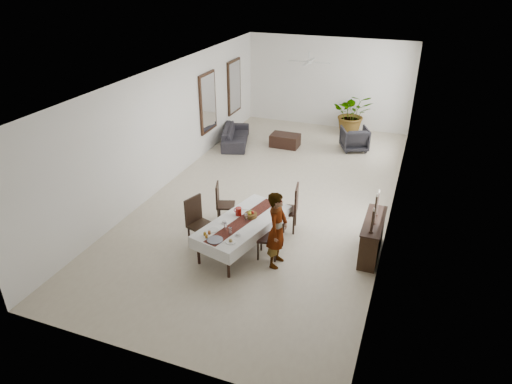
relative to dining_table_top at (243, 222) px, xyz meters
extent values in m
cube|color=beige|center=(-0.17, 2.63, -0.64)|extent=(6.00, 12.00, 0.00)
cube|color=white|center=(-0.17, 2.63, 2.56)|extent=(6.00, 12.00, 0.02)
cube|color=white|center=(-0.17, 8.63, 0.96)|extent=(6.00, 0.02, 3.20)
cube|color=white|center=(-0.17, -3.37, 0.96)|extent=(6.00, 0.02, 3.20)
cube|color=white|center=(-3.17, 2.63, 0.96)|extent=(0.02, 12.00, 3.20)
cube|color=white|center=(2.83, 2.63, 0.96)|extent=(0.02, 12.00, 3.20)
cube|color=black|center=(0.00, 0.00, 0.00)|extent=(1.39, 2.27, 0.04)
cylinder|color=black|center=(-0.63, -0.87, -0.33)|extent=(0.08, 0.08, 0.62)
cylinder|color=black|center=(0.12, -1.07, -0.33)|extent=(0.08, 0.08, 0.62)
cylinder|color=black|center=(-0.12, 1.07, -0.33)|extent=(0.08, 0.08, 0.62)
cylinder|color=black|center=(0.63, 0.87, -0.33)|extent=(0.08, 0.08, 0.62)
cube|color=white|center=(0.00, 0.00, 0.03)|extent=(1.58, 2.47, 0.01)
cube|color=white|center=(-0.50, 0.13, -0.10)|extent=(0.59, 2.20, 0.26)
cube|color=white|center=(0.50, -0.13, -0.10)|extent=(0.59, 2.20, 0.26)
cube|color=white|center=(-0.29, -1.10, -0.10)|extent=(1.01, 0.27, 0.26)
cube|color=white|center=(0.29, 1.10, -0.10)|extent=(1.01, 0.27, 0.26)
cube|color=maroon|center=(0.00, 0.00, 0.03)|extent=(0.86, 2.21, 0.00)
cylinder|color=maroon|center=(-0.18, 0.18, 0.12)|extent=(0.16, 0.16, 0.18)
torus|color=maroon|center=(-0.25, 0.20, 0.12)|extent=(0.11, 0.04, 0.11)
cylinder|color=silver|center=(-0.04, -0.58, 0.11)|extent=(0.06, 0.06, 0.15)
cylinder|color=white|center=(-0.21, -0.45, 0.11)|extent=(0.06, 0.06, 0.15)
cylinder|color=white|center=(0.05, 0.03, 0.11)|extent=(0.06, 0.06, 0.15)
cylinder|color=silver|center=(0.12, -0.58, 0.06)|extent=(0.08, 0.08, 0.05)
cylinder|color=silver|center=(0.12, -0.58, 0.04)|extent=(0.13, 0.13, 0.01)
cylinder|color=silver|center=(-0.33, -0.23, 0.06)|extent=(0.08, 0.08, 0.05)
cylinder|color=white|center=(-0.33, -0.23, 0.04)|extent=(0.13, 0.13, 0.01)
cylinder|color=white|center=(0.08, -0.84, 0.04)|extent=(0.21, 0.21, 0.01)
sphere|color=tan|center=(0.08, -0.84, 0.06)|extent=(0.08, 0.08, 0.08)
cylinder|color=silver|center=(-0.42, -0.57, 0.04)|extent=(0.21, 0.21, 0.01)
cylinder|color=white|center=(-0.15, 0.54, 0.04)|extent=(0.21, 0.21, 0.01)
cylinder|color=#45464B|center=(-0.24, -0.90, 0.04)|extent=(0.32, 0.32, 0.02)
cylinder|color=#8E5C14|center=(-0.43, -0.87, 0.06)|extent=(0.06, 0.06, 0.07)
cylinder|color=#8E6214|center=(-0.50, -0.80, 0.06)|extent=(0.06, 0.06, 0.07)
cylinder|color=brown|center=(-0.44, -0.72, 0.06)|extent=(0.06, 0.06, 0.07)
cylinder|color=brown|center=(0.10, 0.20, 0.08)|extent=(0.26, 0.26, 0.09)
sphere|color=#9D1A0F|center=(0.13, 0.21, 0.14)|extent=(0.08, 0.08, 0.08)
sphere|color=#4E8227|center=(0.07, 0.24, 0.14)|extent=(0.07, 0.07, 0.07)
sphere|color=yellow|center=(0.09, 0.16, 0.14)|extent=(0.07, 0.07, 0.07)
cube|color=black|center=(0.61, -0.12, -0.18)|extent=(0.50, 0.50, 0.05)
cylinder|color=black|center=(0.81, -0.27, -0.42)|extent=(0.05, 0.05, 0.43)
cylinder|color=black|center=(0.75, 0.08, -0.42)|extent=(0.05, 0.05, 0.43)
cylinder|color=black|center=(0.46, -0.32, -0.42)|extent=(0.05, 0.05, 0.43)
cylinder|color=black|center=(0.40, 0.03, -0.42)|extent=(0.05, 0.05, 0.43)
cube|color=black|center=(0.80, -0.09, 0.11)|extent=(0.11, 0.44, 0.55)
cube|color=black|center=(0.64, 1.05, -0.14)|extent=(0.55, 0.55, 0.05)
cylinder|color=black|center=(0.87, 0.89, -0.40)|extent=(0.06, 0.06, 0.47)
cylinder|color=black|center=(0.80, 1.27, -0.40)|extent=(0.06, 0.06, 0.47)
cylinder|color=black|center=(0.48, 0.82, -0.40)|extent=(0.06, 0.06, 0.47)
cylinder|color=black|center=(0.42, 1.20, -0.40)|extent=(0.06, 0.06, 0.47)
cube|color=black|center=(0.85, 1.08, 0.18)|extent=(0.12, 0.48, 0.61)
cube|color=black|center=(-0.88, -0.24, -0.15)|extent=(0.60, 0.60, 0.05)
cylinder|color=black|center=(-1.00, 0.01, -0.41)|extent=(0.06, 0.06, 0.47)
cylinder|color=black|center=(-1.12, -0.36, -0.41)|extent=(0.06, 0.06, 0.47)
cylinder|color=black|center=(-0.64, -0.11, -0.41)|extent=(0.06, 0.06, 0.47)
cylinder|color=black|center=(-0.76, -0.48, -0.41)|extent=(0.06, 0.06, 0.47)
cube|color=black|center=(-1.08, -0.17, 0.17)|extent=(0.19, 0.46, 0.60)
cube|color=black|center=(-0.80, 0.88, -0.21)|extent=(0.53, 0.53, 0.05)
cylinder|color=black|center=(-1.01, 0.99, -0.43)|extent=(0.05, 0.05, 0.41)
cylinder|color=black|center=(-0.90, 0.67, -0.43)|extent=(0.05, 0.05, 0.41)
cylinder|color=black|center=(-0.69, 1.10, -0.43)|extent=(0.05, 0.05, 0.41)
cylinder|color=black|center=(-0.58, 0.78, -0.43)|extent=(0.05, 0.05, 0.41)
cube|color=black|center=(-0.98, 0.82, 0.08)|extent=(0.17, 0.40, 0.53)
imported|color=gray|center=(0.86, -0.32, 0.18)|extent=(0.41, 0.61, 1.63)
cube|color=black|center=(2.61, 0.70, -0.24)|extent=(0.36, 1.34, 0.81)
cube|color=black|center=(2.61, 0.70, 0.18)|extent=(0.39, 1.40, 0.03)
cylinder|color=black|center=(2.61, 0.21, 0.21)|extent=(0.09, 0.09, 0.03)
cylinder|color=black|center=(2.61, 0.21, 0.45)|extent=(0.04, 0.04, 0.45)
cylinder|color=silver|center=(2.61, 0.21, 0.71)|extent=(0.03, 0.03, 0.07)
cylinder|color=black|center=(2.61, 0.57, 0.21)|extent=(0.09, 0.09, 0.03)
cylinder|color=black|center=(2.61, 0.57, 0.51)|extent=(0.04, 0.04, 0.58)
cylinder|color=silver|center=(2.61, 0.57, 0.84)|extent=(0.03, 0.03, 0.07)
cylinder|color=black|center=(2.61, 0.93, 0.21)|extent=(0.09, 0.09, 0.03)
cylinder|color=black|center=(2.61, 0.93, 0.47)|extent=(0.04, 0.04, 0.49)
cylinder|color=white|center=(2.61, 0.93, 0.75)|extent=(0.03, 0.03, 0.07)
imported|color=#2B282D|center=(-2.57, 5.68, -0.35)|extent=(1.33, 2.12, 0.58)
imported|color=#27252A|center=(1.26, 6.53, -0.26)|extent=(1.08, 1.09, 0.76)
cube|color=black|center=(-0.94, 6.04, -0.43)|extent=(0.93, 0.63, 0.41)
imported|color=#255B24|center=(0.90, 8.03, 0.10)|extent=(1.56, 1.42, 1.49)
cube|color=black|center=(-3.13, 4.83, 0.96)|extent=(0.06, 1.05, 1.85)
cube|color=white|center=(-3.09, 4.83, 0.96)|extent=(0.01, 0.90, 1.70)
cube|color=black|center=(-3.13, 6.93, 0.96)|extent=(0.06, 1.05, 1.85)
cube|color=silver|center=(-3.09, 6.93, 0.96)|extent=(0.01, 0.90, 1.70)
cylinder|color=silver|center=(-0.17, 5.63, 2.46)|extent=(0.04, 0.04, 0.20)
cylinder|color=silver|center=(-0.17, 5.63, 2.26)|extent=(0.16, 0.16, 0.08)
cube|color=silver|center=(-0.17, 5.98, 2.26)|extent=(0.10, 0.55, 0.01)
cube|color=silver|center=(-0.17, 5.28, 2.26)|extent=(0.10, 0.55, 0.01)
cube|color=silver|center=(0.18, 5.63, 2.26)|extent=(0.55, 0.10, 0.01)
cube|color=silver|center=(-0.52, 5.63, 2.26)|extent=(0.55, 0.10, 0.01)
camera|label=1|loc=(3.16, -7.66, 4.97)|focal=32.00mm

